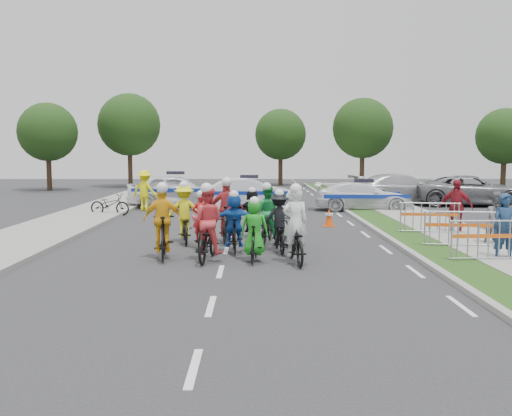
{
  "coord_description": "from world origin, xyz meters",
  "views": [
    {
      "loc": [
        0.79,
        -13.23,
        2.84
      ],
      "look_at": [
        0.86,
        4.15,
        1.1
      ],
      "focal_mm": 40.0,
      "sensor_mm": 36.0,
      "label": 1
    }
  ],
  "objects_px": {
    "police_car_1": "(249,193)",
    "tree_3": "(129,125)",
    "rider_11": "(252,216)",
    "spectator_2": "(456,207)",
    "barrier_2": "(429,219)",
    "cone_1": "(388,205)",
    "rider_2": "(207,232)",
    "rider_0": "(295,237)",
    "rider_4": "(279,227)",
    "rider_5": "(234,226)",
    "rider_3": "(163,230)",
    "marshal_hiviz": "(145,190)",
    "tree_4": "(281,135)",
    "barrier_0": "(489,242)",
    "rider_8": "(267,221)",
    "police_car_2": "(363,196)",
    "spectator_0": "(505,228)",
    "tree_1": "(363,128)",
    "civilian_suv": "(472,191)",
    "barrier_1": "(459,230)",
    "parked_bike": "(110,204)",
    "rider_6": "(202,229)",
    "tree_0": "(48,132)",
    "police_car_0": "(176,191)",
    "rider_7": "(291,225)",
    "spectator_1": "(497,220)",
    "tree_2": "(505,136)",
    "civilian_sedan": "(402,189)",
    "cone_0": "(329,217)"
  },
  "relations": [
    {
      "from": "tree_2",
      "to": "tree_4",
      "type": "bearing_deg",
      "value": 151.93
    },
    {
      "from": "rider_3",
      "to": "rider_7",
      "type": "height_order",
      "value": "rider_3"
    },
    {
      "from": "police_car_1",
      "to": "tree_3",
      "type": "height_order",
      "value": "tree_3"
    },
    {
      "from": "tree_3",
      "to": "parked_bike",
      "type": "bearing_deg",
      "value": -80.38
    },
    {
      "from": "rider_3",
      "to": "police_car_0",
      "type": "relative_size",
      "value": 0.42
    },
    {
      "from": "spectator_0",
      "to": "barrier_0",
      "type": "height_order",
      "value": "spectator_0"
    },
    {
      "from": "spectator_2",
      "to": "tree_3",
      "type": "xyz_separation_m",
      "value": [
        -16.61,
        26.12,
        3.94
      ]
    },
    {
      "from": "barrier_1",
      "to": "parked_bike",
      "type": "relative_size",
      "value": 1.09
    },
    {
      "from": "rider_11",
      "to": "spectator_2",
      "type": "height_order",
      "value": "spectator_2"
    },
    {
      "from": "spectator_1",
      "to": "tree_3",
      "type": "relative_size",
      "value": 0.22
    },
    {
      "from": "civilian_suv",
      "to": "cone_0",
      "type": "height_order",
      "value": "civilian_suv"
    },
    {
      "from": "spectator_2",
      "to": "tree_0",
      "type": "xyz_separation_m",
      "value": [
        -21.61,
        22.12,
        3.24
      ]
    },
    {
      "from": "spectator_2",
      "to": "parked_bike",
      "type": "distance_m",
      "value": 14.56
    },
    {
      "from": "rider_0",
      "to": "cone_1",
      "type": "xyz_separation_m",
      "value": [
        5.22,
        12.21,
        -0.33
      ]
    },
    {
      "from": "rider_6",
      "to": "tree_0",
      "type": "distance_m",
      "value": 28.34
    },
    {
      "from": "tree_3",
      "to": "cone_1",
      "type": "bearing_deg",
      "value": -49.33
    },
    {
      "from": "rider_3",
      "to": "rider_7",
      "type": "xyz_separation_m",
      "value": [
        3.5,
        1.8,
        -0.1
      ]
    },
    {
      "from": "barrier_0",
      "to": "tree_4",
      "type": "bearing_deg",
      "value": 96.38
    },
    {
      "from": "rider_2",
      "to": "spectator_0",
      "type": "bearing_deg",
      "value": -174.04
    },
    {
      "from": "rider_5",
      "to": "civilian_suv",
      "type": "distance_m",
      "value": 18.17
    },
    {
      "from": "rider_8",
      "to": "police_car_2",
      "type": "bearing_deg",
      "value": -106.3
    },
    {
      "from": "barrier_2",
      "to": "tree_4",
      "type": "xyz_separation_m",
      "value": [
        -3.7,
        28.23,
        3.63
      ]
    },
    {
      "from": "rider_3",
      "to": "rider_5",
      "type": "bearing_deg",
      "value": -160.57
    },
    {
      "from": "barrier_2",
      "to": "rider_4",
      "type": "bearing_deg",
      "value": -149.45
    },
    {
      "from": "rider_11",
      "to": "tree_4",
      "type": "height_order",
      "value": "tree_4"
    },
    {
      "from": "rider_4",
      "to": "police_car_1",
      "type": "relative_size",
      "value": 0.39
    },
    {
      "from": "spectator_1",
      "to": "rider_7",
      "type": "bearing_deg",
      "value": 165.53
    },
    {
      "from": "rider_8",
      "to": "marshal_hiviz",
      "type": "xyz_separation_m",
      "value": [
        -5.61,
        9.81,
        0.26
      ]
    },
    {
      "from": "rider_2",
      "to": "cone_1",
      "type": "distance_m",
      "value": 14.07
    },
    {
      "from": "civilian_sedan",
      "to": "barrier_2",
      "type": "relative_size",
      "value": 2.78
    },
    {
      "from": "spectator_0",
      "to": "tree_3",
      "type": "bearing_deg",
      "value": 127.45
    },
    {
      "from": "rider_11",
      "to": "tree_1",
      "type": "distance_m",
      "value": 26.17
    },
    {
      "from": "barrier_2",
      "to": "cone_1",
      "type": "height_order",
      "value": "barrier_2"
    },
    {
      "from": "spectator_2",
      "to": "rider_5",
      "type": "bearing_deg",
      "value": -124.61
    },
    {
      "from": "rider_11",
      "to": "marshal_hiviz",
      "type": "height_order",
      "value": "marshal_hiviz"
    },
    {
      "from": "rider_6",
      "to": "tree_3",
      "type": "xyz_separation_m",
      "value": [
        -8.27,
        28.78,
        4.31
      ]
    },
    {
      "from": "tree_2",
      "to": "tree_4",
      "type": "xyz_separation_m",
      "value": [
        -15.0,
        8.0,
        0.35
      ]
    },
    {
      "from": "rider_11",
      "to": "tree_3",
      "type": "xyz_separation_m",
      "value": [
        -9.74,
        26.53,
        4.18
      ]
    },
    {
      "from": "marshal_hiviz",
      "to": "tree_4",
      "type": "relative_size",
      "value": 0.31
    },
    {
      "from": "rider_2",
      "to": "cone_1",
      "type": "height_order",
      "value": "rider_2"
    },
    {
      "from": "rider_8",
      "to": "police_car_0",
      "type": "height_order",
      "value": "rider_8"
    },
    {
      "from": "police_car_2",
      "to": "barrier_1",
      "type": "relative_size",
      "value": 2.33
    },
    {
      "from": "rider_2",
      "to": "rider_7",
      "type": "distance_m",
      "value": 3.11
    },
    {
      "from": "civilian_sedan",
      "to": "tree_1",
      "type": "relative_size",
      "value": 0.81
    },
    {
      "from": "rider_0",
      "to": "rider_4",
      "type": "relative_size",
      "value": 1.14
    },
    {
      "from": "civilian_suv",
      "to": "barrier_0",
      "type": "height_order",
      "value": "civilian_suv"
    },
    {
      "from": "rider_2",
      "to": "barrier_0",
      "type": "height_order",
      "value": "rider_2"
    },
    {
      "from": "tree_0",
      "to": "tree_4",
      "type": "xyz_separation_m",
      "value": [
        17.0,
        6.0,
        0.0
      ]
    },
    {
      "from": "rider_0",
      "to": "rider_6",
      "type": "xyz_separation_m",
      "value": [
        -2.57,
        2.12,
        -0.1
      ]
    },
    {
      "from": "rider_8",
      "to": "barrier_2",
      "type": "xyz_separation_m",
      "value": [
        5.52,
        1.61,
        -0.14
      ]
    }
  ]
}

